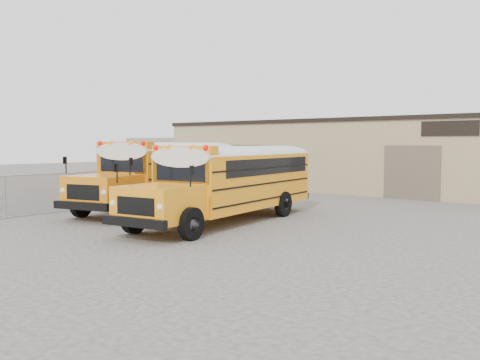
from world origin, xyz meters
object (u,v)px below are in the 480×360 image
Objects in this scene: school_bus_left at (229,164)px; tarp_bundle at (128,205)px; car_white at (126,186)px; car_dark at (141,186)px; school_bus_right at (299,170)px.

tarp_bundle is (4.55, -11.22, -1.12)m from school_bus_left.
car_white is 1.14× the size of car_dark.
school_bus_right is 2.21× the size of car_white.
tarp_bundle is 10.01m from car_white.
school_bus_right reaches higher than tarp_bundle.
school_bus_right reaches higher than car_white.
car_dark is (0.62, 0.52, -0.00)m from car_white.
car_white is 0.81m from car_dark.
school_bus_right is 9.38m from car_dark.
car_dark is (-7.28, 6.66, -0.05)m from tarp_bundle.
car_white reaches higher than car_dark.
car_white is at bearing 142.13° from tarp_bundle.
school_bus_left reaches higher than car_dark.
car_dark is (-2.72, -4.56, -1.17)m from school_bus_left.
tarp_bundle is at bearing -99.34° from school_bus_right.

